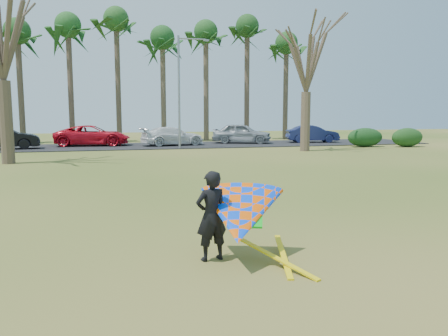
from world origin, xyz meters
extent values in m
plane|color=#2A5111|center=(0.00, 0.00, 0.00)|extent=(100.00, 100.00, 0.00)
cube|color=black|center=(0.00, 25.00, 0.03)|extent=(46.00, 7.00, 0.06)
cylinder|color=#4F3E2F|center=(-10.00, 31.00, 4.50)|extent=(0.48, 0.48, 9.00)
ellipsoid|color=#194017|center=(-10.00, 31.00, 9.30)|extent=(4.84, 4.84, 3.08)
cylinder|color=#48382B|center=(-6.00, 31.00, 4.85)|extent=(0.48, 0.48, 9.70)
ellipsoid|color=#1E4A1A|center=(-6.00, 31.00, 10.00)|extent=(4.84, 4.84, 3.08)
cylinder|color=#4B3D2D|center=(-2.00, 31.00, 5.20)|extent=(0.48, 0.48, 10.40)
ellipsoid|color=#1F4D1B|center=(-2.00, 31.00, 10.70)|extent=(4.84, 4.84, 3.08)
cylinder|color=brown|center=(2.00, 31.00, 4.50)|extent=(0.48, 0.48, 9.00)
ellipsoid|color=#19481A|center=(2.00, 31.00, 9.30)|extent=(4.84, 4.84, 3.08)
cylinder|color=brown|center=(6.00, 31.00, 4.85)|extent=(0.48, 0.48, 9.70)
ellipsoid|color=#1D4719|center=(6.00, 31.00, 10.00)|extent=(4.84, 4.84, 3.08)
cylinder|color=brown|center=(10.00, 31.00, 5.20)|extent=(0.48, 0.48, 10.40)
ellipsoid|color=#184217|center=(10.00, 31.00, 10.70)|extent=(4.84, 4.84, 3.08)
cylinder|color=#49392C|center=(14.00, 31.00, 4.50)|extent=(0.48, 0.48, 9.00)
ellipsoid|color=#1C491A|center=(14.00, 31.00, 9.30)|extent=(4.84, 4.84, 3.08)
cylinder|color=#4D3B2E|center=(-8.00, 15.00, 2.10)|extent=(0.64, 0.64, 4.20)
cylinder|color=#4E3C2F|center=(10.00, 18.00, 1.99)|extent=(0.64, 0.64, 3.99)
cylinder|color=gray|center=(2.00, 22.00, 4.00)|extent=(0.16, 0.16, 8.00)
cylinder|color=gray|center=(3.00, 22.00, 7.80)|extent=(2.00, 0.10, 0.10)
cube|color=gray|center=(4.00, 22.00, 7.75)|extent=(0.40, 0.18, 0.12)
ellipsoid|color=#143716|center=(16.05, 20.17, 0.72)|extent=(2.90, 1.31, 1.45)
ellipsoid|color=#173B15|center=(19.12, 19.25, 0.72)|extent=(2.61, 1.22, 1.45)
imported|color=black|center=(-10.11, 24.03, 0.85)|extent=(4.96, 2.26, 1.58)
imported|color=red|center=(-4.17, 25.96, 0.85)|extent=(5.85, 3.08, 1.57)
imported|color=white|center=(1.88, 24.68, 0.78)|extent=(5.24, 2.96, 1.43)
imported|color=#92989E|center=(7.86, 25.69, 0.89)|extent=(5.28, 3.65, 1.67)
imported|color=navy|center=(14.09, 25.13, 0.79)|extent=(4.64, 2.34, 1.46)
imported|color=black|center=(-1.32, -2.10, 0.80)|extent=(0.65, 0.50, 1.60)
cone|color=#0544FF|center=(-0.87, -2.35, 0.85)|extent=(2.13, 2.39, 2.02)
cube|color=#0CBF19|center=(-0.75, -2.43, 0.80)|extent=(0.62, 0.60, 0.24)
cube|color=yellow|center=(-0.32, -2.70, 0.01)|extent=(0.85, 1.66, 0.28)
cube|color=yellow|center=(-0.12, -2.50, 0.01)|extent=(0.56, 1.76, 0.22)
camera|label=1|loc=(-3.03, -9.38, 2.59)|focal=35.00mm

